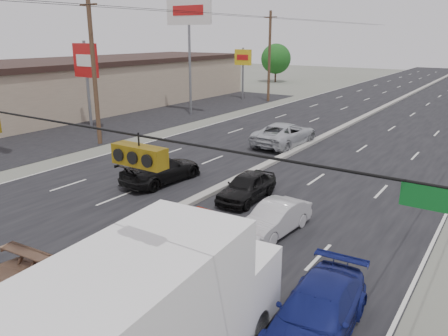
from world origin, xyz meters
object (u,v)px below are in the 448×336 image
at_px(utility_pole_left_b, 94,70).
at_px(utility_pole_left_c, 269,56).
at_px(pole_sign_far, 243,62).
at_px(box_truck, 158,321).
at_px(tree_left_far, 276,59).
at_px(queue_car_d, 317,314).
at_px(pole_sign_mid, 86,65).
at_px(pole_sign_billboard, 189,18).
at_px(oncoming_near, 161,170).
at_px(queue_car_b, 275,219).
at_px(oncoming_far, 285,134).
at_px(red_sedan, 173,238).
at_px(queue_car_a, 247,187).

height_order(utility_pole_left_b, utility_pole_left_c, same).
bearing_deg(pole_sign_far, utility_pole_left_c, 0.00).
height_order(pole_sign_far, box_truck, pole_sign_far).
xyz_separation_m(tree_left_far, queue_car_d, (30.32, -55.93, -3.06)).
bearing_deg(pole_sign_mid, utility_pole_left_c, 78.44).
xyz_separation_m(pole_sign_billboard, oncoming_near, (11.34, -16.93, -8.18)).
bearing_deg(queue_car_d, box_truck, -122.48).
height_order(queue_car_b, oncoming_far, oncoming_far).
bearing_deg(oncoming_far, queue_car_d, 120.50).
distance_m(red_sedan, oncoming_near, 8.17).
xyz_separation_m(pole_sign_billboard, queue_car_d, (22.82, -23.93, -8.21)).
relative_size(pole_sign_mid, oncoming_far, 1.21).
bearing_deg(utility_pole_left_c, oncoming_near, -72.11).
bearing_deg(tree_left_far, pole_sign_billboard, -76.81).
bearing_deg(pole_sign_billboard, box_truck, -52.94).
xyz_separation_m(utility_pole_left_b, queue_car_d, (20.82, -10.93, -4.45)).
xyz_separation_m(tree_left_far, oncoming_far, (20.60, -38.15, -2.91)).
distance_m(utility_pole_left_c, pole_sign_far, 3.57).
xyz_separation_m(red_sedan, queue_car_a, (-0.73, 6.11, -0.07)).
relative_size(utility_pole_left_b, oncoming_near, 2.10).
distance_m(pole_sign_far, queue_car_b, 37.52).
relative_size(box_truck, oncoming_far, 1.26).
distance_m(pole_sign_far, tree_left_far, 20.89).
bearing_deg(pole_sign_far, oncoming_near, -66.07).
bearing_deg(oncoming_far, utility_pole_left_b, 33.54).
bearing_deg(queue_car_d, queue_car_a, 127.60).
height_order(utility_pole_left_c, queue_car_d, utility_pole_left_c).
distance_m(tree_left_far, oncoming_far, 43.45).
height_order(tree_left_far, queue_car_d, tree_left_far).
xyz_separation_m(pole_sign_far, tree_left_far, (-6.00, 20.00, -0.69)).
xyz_separation_m(pole_sign_mid, queue_car_b, (21.62, -9.12, -4.51)).
height_order(pole_sign_mid, queue_car_d, pole_sign_mid).
distance_m(queue_car_d, oncoming_near, 13.44).
relative_size(box_truck, oncoming_near, 1.54).
xyz_separation_m(utility_pole_left_b, oncoming_near, (9.34, -3.93, -4.42)).
relative_size(tree_left_far, queue_car_a, 1.61).
bearing_deg(utility_pole_left_c, pole_sign_mid, -101.56).
height_order(pole_sign_mid, tree_left_far, pole_sign_mid).
distance_m(utility_pole_left_b, pole_sign_mid, 5.41).
xyz_separation_m(pole_sign_mid, pole_sign_billboard, (2.50, 10.00, 3.75)).
height_order(pole_sign_billboard, red_sedan, pole_sign_billboard).
bearing_deg(utility_pole_left_c, box_truck, -64.56).
height_order(pole_sign_mid, oncoming_near, pole_sign_mid).
relative_size(red_sedan, queue_car_b, 1.18).
height_order(tree_left_far, box_truck, tree_left_far).
xyz_separation_m(pole_sign_billboard, queue_car_a, (16.36, -16.64, -8.22)).
height_order(utility_pole_left_b, queue_car_a, utility_pole_left_b).
distance_m(pole_sign_billboard, queue_car_b, 28.27).
height_order(utility_pole_left_c, queue_car_a, utility_pole_left_c).
bearing_deg(box_truck, queue_car_b, 96.56).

